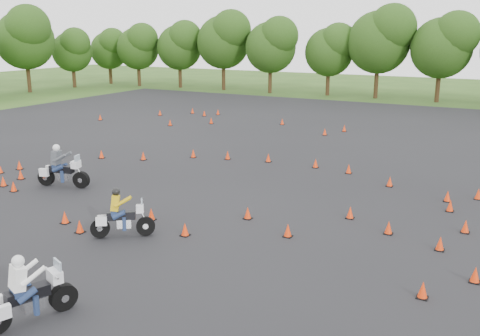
{
  "coord_description": "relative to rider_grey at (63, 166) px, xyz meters",
  "views": [
    {
      "loc": [
        10.51,
        -15.67,
        6.97
      ],
      "look_at": [
        0.0,
        4.0,
        1.2
      ],
      "focal_mm": 40.0,
      "sensor_mm": 36.0,
      "label": 1
    }
  ],
  "objects": [
    {
      "name": "rider_yellow",
      "position": [
        6.46,
        -3.56,
        -0.13
      ],
      "size": [
        2.18,
        1.85,
        1.7
      ],
      "primitive_type": null,
      "rotation": [
        0.0,
        0.0,
        0.63
      ],
      "color": "gold",
      "rests_on": "ground"
    },
    {
      "name": "ground",
      "position": [
        7.7,
        -1.27,
        -0.99
      ],
      "size": [
        140.0,
        140.0,
        0.0
      ],
      "primitive_type": "plane",
      "color": "#2D5119",
      "rests_on": "ground"
    },
    {
      "name": "rider_grey",
      "position": [
        0.0,
        0.0,
        0.0
      ],
      "size": [
        2.67,
        1.39,
        1.97
      ],
      "primitive_type": null,
      "rotation": [
        0.0,
        0.0,
        0.25
      ],
      "color": "#474A50",
      "rests_on": "ground"
    },
    {
      "name": "rider_white",
      "position": [
        8.1,
        -8.94,
        -0.07
      ],
      "size": [
        1.49,
        2.49,
        1.84
      ],
      "primitive_type": null,
      "rotation": [
        0.0,
        0.0,
        1.23
      ],
      "color": "white",
      "rests_on": "ground"
    },
    {
      "name": "asphalt_pad",
      "position": [
        7.7,
        4.73,
        -0.99
      ],
      "size": [
        62.0,
        62.0,
        0.0
      ],
      "primitive_type": "plane",
      "color": "black",
      "rests_on": "ground"
    },
    {
      "name": "traffic_cones",
      "position": [
        7.65,
        4.29,
        -0.76
      ],
      "size": [
        36.2,
        33.3,
        0.45
      ],
      "color": "#ED350A",
      "rests_on": "asphalt_pad"
    },
    {
      "name": "treeline",
      "position": [
        10.39,
        33.47,
        3.63
      ],
      "size": [
        87.01,
        32.59,
        10.8
      ],
      "color": "#234212",
      "rests_on": "ground"
    }
  ]
}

